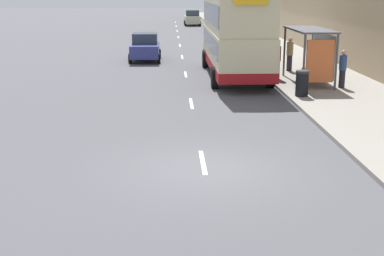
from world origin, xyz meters
name	(u,v)px	position (x,y,z in m)	size (l,w,h in m)	color
ground_plane	(204,169)	(0.00, 0.00, 0.00)	(220.00, 220.00, 0.00)	#515156
pavement	(246,35)	(6.50, 38.50, 0.07)	(5.00, 93.00, 0.14)	gray
lane_mark_0	(203,162)	(0.00, 0.53, 0.01)	(0.12, 2.00, 0.01)	silver
lane_mark_1	(191,104)	(0.00, 7.86, 0.01)	(0.12, 2.00, 0.01)	silver
lane_mark_2	(186,74)	(0.00, 15.20, 0.01)	(0.12, 2.00, 0.01)	silver
lane_mark_3	(182,57)	(0.00, 22.53, 0.01)	(0.12, 2.00, 0.01)	silver
lane_mark_4	(180,45)	(0.00, 29.86, 0.01)	(0.12, 2.00, 0.01)	silver
lane_mark_5	(178,37)	(0.00, 37.20, 0.01)	(0.12, 2.00, 0.01)	silver
lane_mark_6	(177,31)	(0.00, 44.53, 0.01)	(0.12, 2.00, 0.01)	silver
lane_mark_7	(176,26)	(0.00, 51.86, 0.01)	(0.12, 2.00, 0.01)	silver
lane_mark_8	(175,22)	(0.00, 59.20, 0.01)	(0.12, 2.00, 0.01)	silver
bus_shelter	(315,46)	(5.77, 11.43, 1.88)	(1.60, 4.20, 2.48)	#4C4C51
double_decker_bus_near	(235,32)	(2.47, 14.33, 2.28)	(2.85, 10.12, 4.30)	beige
car_0	(192,18)	(1.98, 53.09, 0.89)	(1.96, 4.23, 1.82)	#B7B799
car_1	(145,47)	(-2.36, 20.91, 0.84)	(1.92, 3.89, 1.70)	navy
pedestrian_at_shelter	(290,54)	(5.54, 15.37, 1.04)	(0.35, 0.35, 1.76)	#23232D
pedestrian_1	(277,60)	(4.35, 12.84, 1.07)	(0.36, 0.36, 1.81)	#23232D
pedestrian_2	(343,69)	(6.78, 10.34, 0.99)	(0.33, 0.33, 1.66)	#23232D
litter_bin	(302,83)	(4.55, 8.54, 0.67)	(0.55, 0.55, 1.05)	black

